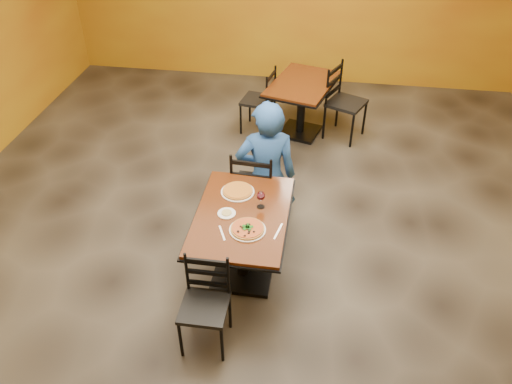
% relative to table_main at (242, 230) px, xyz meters
% --- Properties ---
extents(floor, '(7.00, 8.00, 0.01)m').
position_rel_table_main_xyz_m(floor, '(0.00, 0.50, -0.56)').
color(floor, black).
rests_on(floor, ground).
extents(table_main, '(0.83, 1.23, 0.75)m').
position_rel_table_main_xyz_m(table_main, '(0.00, 0.00, 0.00)').
color(table_main, '#561E0D').
rests_on(table_main, floor).
extents(table_second, '(1.02, 1.27, 0.75)m').
position_rel_table_main_xyz_m(table_second, '(0.31, 2.75, -0.01)').
color(table_second, '#561E0D').
rests_on(table_second, floor).
extents(chair_main_near, '(0.38, 0.38, 0.82)m').
position_rel_table_main_xyz_m(chair_main_near, '(-0.17, -0.80, -0.14)').
color(chair_main_near, black).
rests_on(chair_main_near, floor).
extents(chair_main_far, '(0.46, 0.46, 0.95)m').
position_rel_table_main_xyz_m(chair_main_far, '(-0.00, 0.78, -0.08)').
color(chair_main_far, black).
rests_on(chair_main_far, floor).
extents(chair_second_left, '(0.47, 0.47, 0.89)m').
position_rel_table_main_xyz_m(chair_second_left, '(-0.27, 2.75, -0.11)').
color(chair_second_left, black).
rests_on(chair_second_left, floor).
extents(chair_second_right, '(0.59, 0.59, 0.98)m').
position_rel_table_main_xyz_m(chair_second_right, '(0.90, 2.75, -0.06)').
color(chair_second_right, black).
rests_on(chair_second_right, floor).
extents(diner, '(0.73, 0.56, 1.34)m').
position_rel_table_main_xyz_m(diner, '(0.08, 1.00, 0.11)').
color(diner, navy).
rests_on(diner, floor).
extents(plate_main, '(0.31, 0.31, 0.01)m').
position_rel_table_main_xyz_m(plate_main, '(0.08, -0.21, 0.20)').
color(plate_main, white).
rests_on(plate_main, table_main).
extents(pizza_main, '(0.28, 0.28, 0.02)m').
position_rel_table_main_xyz_m(pizza_main, '(0.08, -0.21, 0.21)').
color(pizza_main, maroon).
rests_on(pizza_main, plate_main).
extents(plate_far, '(0.31, 0.31, 0.01)m').
position_rel_table_main_xyz_m(plate_far, '(-0.09, 0.30, 0.20)').
color(plate_far, white).
rests_on(plate_far, table_main).
extents(pizza_far, '(0.28, 0.28, 0.02)m').
position_rel_table_main_xyz_m(pizza_far, '(-0.09, 0.30, 0.21)').
color(pizza_far, gold).
rests_on(pizza_far, plate_far).
extents(side_plate, '(0.16, 0.16, 0.01)m').
position_rel_table_main_xyz_m(side_plate, '(-0.13, -0.02, 0.20)').
color(side_plate, white).
rests_on(side_plate, table_main).
extents(dip, '(0.09, 0.09, 0.01)m').
position_rel_table_main_xyz_m(dip, '(-0.13, -0.02, 0.21)').
color(dip, tan).
rests_on(dip, side_plate).
extents(wine_glass, '(0.08, 0.08, 0.18)m').
position_rel_table_main_xyz_m(wine_glass, '(0.15, 0.12, 0.28)').
color(wine_glass, white).
rests_on(wine_glass, table_main).
extents(fork, '(0.09, 0.18, 0.00)m').
position_rel_table_main_xyz_m(fork, '(-0.12, -0.28, 0.20)').
color(fork, silver).
rests_on(fork, table_main).
extents(knife, '(0.06, 0.21, 0.00)m').
position_rel_table_main_xyz_m(knife, '(0.34, -0.18, 0.20)').
color(knife, silver).
rests_on(knife, table_main).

